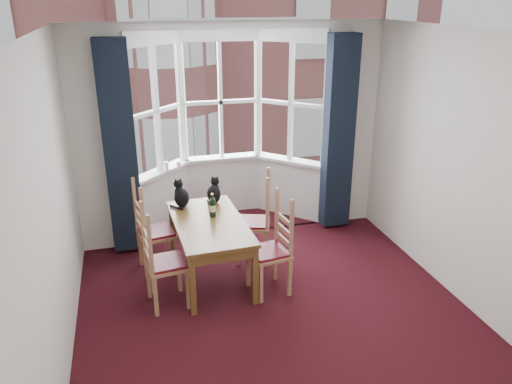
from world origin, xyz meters
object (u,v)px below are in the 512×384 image
object	(u,v)px
chair_right_near	(276,251)
candle_tall	(166,166)
chair_left_far	(149,235)
cat_left	(181,196)
dining_table	(209,228)
candle_short	(179,165)
chair_left_near	(158,266)
cat_right	(214,193)
wine_bottle	(213,207)
chair_right_far	(260,224)

from	to	relation	value
chair_right_near	candle_tall	size ratio (longest dim) A/B	8.22
chair_left_far	candle_tall	xyz separation A→B (m)	(0.34, 1.13, 0.45)
cat_left	candle_tall	size ratio (longest dim) A/B	3.06
dining_table	cat_left	xyz separation A→B (m)	(-0.24, 0.53, 0.21)
candle_tall	candle_short	distance (m)	0.17
chair_left_near	candle_tall	world-z (taller)	candle_tall
cat_right	wine_bottle	world-z (taller)	cat_right
candle_tall	candle_short	bearing A→B (deg)	10.10
dining_table	candle_tall	bearing A→B (deg)	102.37
dining_table	cat_right	size ratio (longest dim) A/B	4.52
cat_right	dining_table	bearing A→B (deg)	-106.17
dining_table	chair_right_near	distance (m)	0.80
chair_left_near	cat_right	xyz separation A→B (m)	(0.78, 0.97, 0.37)
chair_left_near	cat_left	distance (m)	1.09
chair_left_near	candle_tall	size ratio (longest dim) A/B	8.22
cat_right	candle_tall	size ratio (longest dim) A/B	2.88
cat_right	candle_tall	xyz separation A→B (m)	(-0.48, 0.92, 0.09)
chair_right_near	candle_tall	world-z (taller)	candle_tall
chair_left_far	chair_right_near	world-z (taller)	same
cat_left	candle_short	size ratio (longest dim) A/B	3.71
cat_right	chair_right_near	bearing A→B (deg)	-63.26
dining_table	candle_tall	world-z (taller)	candle_tall
chair_right_near	cat_left	world-z (taller)	cat_left
dining_table	cat_right	distance (m)	0.61
chair_right_far	dining_table	bearing A→B (deg)	-156.63
chair_right_near	cat_right	xyz separation A→B (m)	(-0.50, 0.99, 0.37)
cat_left	chair_left_near	bearing A→B (deg)	-111.89
chair_left_far	candle_tall	bearing A→B (deg)	73.21
dining_table	chair_left_near	size ratio (longest dim) A/B	1.59
candle_short	chair_left_far	bearing A→B (deg)	-113.69
dining_table	chair_right_far	bearing A→B (deg)	23.37
dining_table	cat_right	xyz separation A→B (m)	(0.16, 0.55, 0.21)
chair_right_far	cat_right	bearing A→B (deg)	153.53
chair_left_far	cat_left	size ratio (longest dim) A/B	2.69
dining_table	chair_left_near	distance (m)	0.77
chair_right_far	candle_tall	world-z (taller)	candle_tall
wine_bottle	candle_tall	distance (m)	1.40
dining_table	candle_short	distance (m)	1.53
candle_short	chair_right_far	bearing A→B (deg)	-55.46
cat_right	chair_left_far	bearing A→B (deg)	-165.48
dining_table	chair_left_far	xyz separation A→B (m)	(-0.66, 0.34, -0.16)
dining_table	chair_left_near	bearing A→B (deg)	-146.11
chair_right_far	cat_left	xyz separation A→B (m)	(-0.92, 0.24, 0.37)
chair_left_near	candle_tall	xyz separation A→B (m)	(0.30, 1.89, 0.45)
cat_left	cat_right	bearing A→B (deg)	3.18
chair_right_far	cat_left	world-z (taller)	cat_left
cat_right	candle_short	size ratio (longest dim) A/B	3.51
chair_left_near	wine_bottle	bearing A→B (deg)	38.29
chair_right_far	wine_bottle	size ratio (longest dim) A/B	3.25
chair_right_near	chair_right_far	distance (m)	0.73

